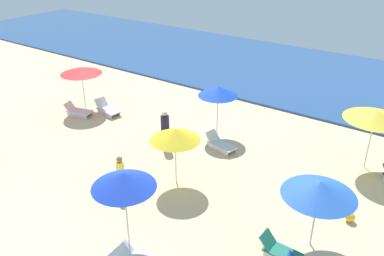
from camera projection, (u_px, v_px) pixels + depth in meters
The scene contains 14 objects.
ocean at pixel (269, 68), 28.31m from camera, with size 60.00×12.64×0.12m, color #294D84.
umbrella_0 at pixel (319, 189), 11.67m from camera, with size 2.22×2.22×2.35m.
lounge_chair_0_1 at pixel (279, 251), 11.99m from camera, with size 1.27×0.60×0.68m.
umbrella_1 at pixel (218, 91), 18.36m from camera, with size 1.86×1.86×2.45m.
lounge_chair_1_0 at pixel (220, 144), 17.91m from camera, with size 1.52×0.86×0.71m.
umbrella_4 at pixel (175, 134), 14.79m from camera, with size 1.90×1.90×2.33m.
umbrella_5 at pixel (124, 180), 11.36m from camera, with size 1.89×1.89×2.75m.
umbrella_6 at pixel (81, 70), 21.06m from camera, with size 2.17×2.17×2.37m.
lounge_chair_6_0 at pixel (78, 111), 21.14m from camera, with size 1.56×0.98×0.67m.
lounge_chair_6_1 at pixel (107, 109), 21.35m from camera, with size 1.58×0.87×0.72m.
umbrella_7 at pixel (376, 115), 15.63m from camera, with size 2.43×2.43×2.56m.
beachgoer_0 at pixel (121, 175), 14.85m from camera, with size 0.33×0.33×1.50m.
beachgoer_2 at pixel (165, 130), 17.97m from camera, with size 0.47×0.47×1.70m.
beach_ball_0 at pixel (350, 217), 13.53m from camera, with size 0.34×0.34×0.34m, color yellow.
Camera 1 is at (11.26, -1.69, 8.92)m, focal length 37.55 mm.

